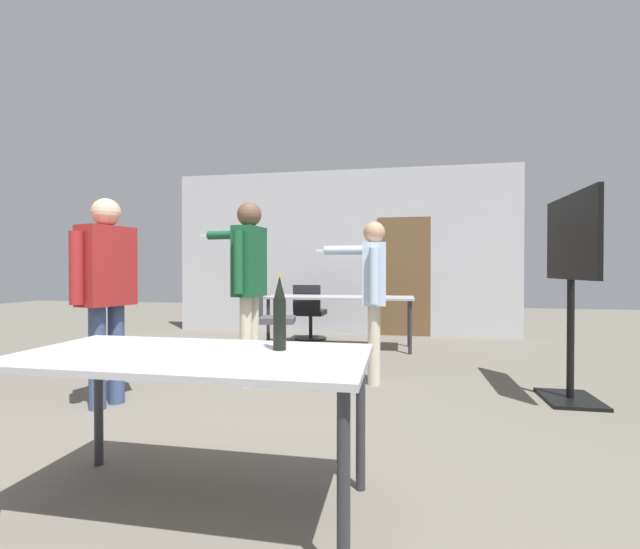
{
  "coord_description": "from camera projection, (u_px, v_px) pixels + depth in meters",
  "views": [
    {
      "loc": [
        1.02,
        -1.5,
        1.15
      ],
      "look_at": [
        0.27,
        2.56,
        1.1
      ],
      "focal_mm": 24.0,
      "sensor_mm": 36.0,
      "label": 1
    }
  ],
  "objects": [
    {
      "name": "office_chair_near_pushed",
      "position": [
        272.0,
        322.0,
        5.78
      ],
      "size": [
        0.59,
        0.53,
        0.93
      ],
      "rotation": [
        0.0,
        0.0,
        4.88
      ],
      "color": "black",
      "rests_on": "ground_plane"
    },
    {
      "name": "tv_screen",
      "position": [
        571.0,
        270.0,
        3.72
      ],
      "size": [
        0.44,
        1.11,
        1.8
      ],
      "rotation": [
        0.0,
        0.0,
        -1.57
      ],
      "color": "black",
      "rests_on": "ground_plane"
    },
    {
      "name": "person_center_tall",
      "position": [
        105.0,
        280.0,
        3.59
      ],
      "size": [
        0.75,
        0.77,
        1.74
      ],
      "rotation": [
        0.0,
        0.0,
        1.3
      ],
      "color": "#3D4C75",
      "rests_on": "ground_plane"
    },
    {
      "name": "conference_table_near",
      "position": [
        192.0,
        368.0,
        2.02
      ],
      "size": [
        1.66,
        0.82,
        0.75
      ],
      "color": "#A8A8AD",
      "rests_on": "ground_plane"
    },
    {
      "name": "person_left_plaid",
      "position": [
        373.0,
        285.0,
        4.34
      ],
      "size": [
        0.77,
        0.6,
        1.63
      ],
      "rotation": [
        0.0,
        0.0,
        1.62
      ],
      "color": "beige",
      "rests_on": "ground_plane"
    },
    {
      "name": "back_wall",
      "position": [
        342.0,
        253.0,
        7.62
      ],
      "size": [
        6.09,
        0.12,
        2.91
      ],
      "color": "#BCBCC1",
      "rests_on": "ground_plane"
    },
    {
      "name": "beer_bottle",
      "position": [
        280.0,
        314.0,
        2.1
      ],
      "size": [
        0.06,
        0.06,
        0.37
      ],
      "color": "black",
      "rests_on": "conference_table_near"
    },
    {
      "name": "conference_table_far",
      "position": [
        340.0,
        301.0,
        6.24
      ],
      "size": [
        2.12,
        0.7,
        0.75
      ],
      "color": "#A8A8AD",
      "rests_on": "ground_plane"
    },
    {
      "name": "office_chair_far_right",
      "position": [
        310.0,
        315.0,
        6.93
      ],
      "size": [
        0.52,
        0.56,
        0.9
      ],
      "rotation": [
        0.0,
        0.0,
        6.24
      ],
      "color": "black",
      "rests_on": "ground_plane"
    },
    {
      "name": "person_far_watching",
      "position": [
        248.0,
        272.0,
        4.27
      ],
      "size": [
        0.79,
        0.63,
        1.82
      ],
      "rotation": [
        0.0,
        0.0,
        1.47
      ],
      "color": "beige",
      "rests_on": "ground_plane"
    }
  ]
}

